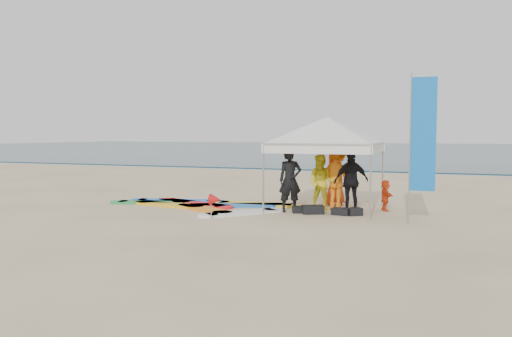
{
  "coord_description": "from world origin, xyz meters",
  "views": [
    {
      "loc": [
        4.32,
        -9.84,
        2.13
      ],
      "look_at": [
        -0.26,
        2.6,
        1.2
      ],
      "focal_mm": 35.0,
      "sensor_mm": 36.0,
      "label": 1
    }
  ],
  "objects": [
    {
      "name": "ground",
      "position": [
        0.0,
        0.0,
        0.0
      ],
      "size": [
        120.0,
        120.0,
        0.0
      ],
      "primitive_type": "plane",
      "color": "beige",
      "rests_on": "ground"
    },
    {
      "name": "person_seated",
      "position": [
        2.95,
        4.22,
        0.43
      ],
      "size": [
        0.49,
        0.83,
        0.86
      ],
      "primitive_type": "imported",
      "rotation": [
        0.0,
        0.0,
        1.89
      ],
      "color": "#E54114",
      "rests_on": "ground"
    },
    {
      "name": "marker_pennant",
      "position": [
        -0.87,
        1.34,
        0.49
      ],
      "size": [
        0.28,
        0.28,
        0.64
      ],
      "color": "#A5A5A8",
      "rests_on": "ground"
    },
    {
      "name": "canopy_tent",
      "position": [
        1.36,
        3.9,
        2.58
      ],
      "size": [
        3.93,
        3.93,
        2.97
      ],
      "color": "#A5A5A8",
      "rests_on": "ground"
    },
    {
      "name": "person_black_a",
      "position": [
        0.53,
        3.13,
        0.86
      ],
      "size": [
        0.75,
        0.68,
        1.73
      ],
      "primitive_type": "imported",
      "rotation": [
        0.0,
        0.0,
        0.53
      ],
      "color": "black",
      "rests_on": "ground"
    },
    {
      "name": "person_orange_b",
      "position": [
        1.42,
        4.85,
        0.8
      ],
      "size": [
        0.93,
        0.85,
        1.6
      ],
      "primitive_type": "imported",
      "rotation": [
        0.0,
        0.0,
        3.7
      ],
      "color": "red",
      "rests_on": "ground"
    },
    {
      "name": "person_black_b",
      "position": [
        2.09,
        3.72,
        0.84
      ],
      "size": [
        1.05,
        0.9,
        1.69
      ],
      "primitive_type": "imported",
      "rotation": [
        0.0,
        0.0,
        3.74
      ],
      "color": "black",
      "rests_on": "ground"
    },
    {
      "name": "gear_pile",
      "position": [
        1.43,
        3.08,
        0.1
      ],
      "size": [
        1.95,
        0.65,
        0.22
      ],
      "color": "black",
      "rests_on": "ground"
    },
    {
      "name": "feather_flag",
      "position": [
        3.94,
        2.25,
        2.07
      ],
      "size": [
        0.59,
        0.04,
        3.52
      ],
      "color": "#A5A5A8",
      "rests_on": "ground"
    },
    {
      "name": "shoreline_foam",
      "position": [
        0.0,
        18.2,
        0.0
      ],
      "size": [
        160.0,
        1.2,
        0.01
      ],
      "primitive_type": "cube",
      "color": "silver",
      "rests_on": "ground"
    },
    {
      "name": "person_orange_a",
      "position": [
        1.66,
        3.97,
        0.93
      ],
      "size": [
        1.39,
        1.16,
        1.87
      ],
      "primitive_type": "imported",
      "rotation": [
        0.0,
        0.0,
        2.68
      ],
      "color": "orange",
      "rests_on": "ground"
    },
    {
      "name": "person_yellow",
      "position": [
        1.25,
        3.77,
        0.78
      ],
      "size": [
        0.79,
        0.64,
        1.55
      ],
      "primitive_type": "imported",
      "rotation": [
        0.0,
        0.0,
        -0.07
      ],
      "color": "yellow",
      "rests_on": "ground"
    },
    {
      "name": "ocean",
      "position": [
        0.0,
        60.0,
        0.04
      ],
      "size": [
        160.0,
        84.0,
        0.08
      ],
      "primitive_type": "cube",
      "color": "#0C2633",
      "rests_on": "ground"
    },
    {
      "name": "surfboard_spread",
      "position": [
        -2.16,
        3.28,
        0.03
      ],
      "size": [
        5.27,
        2.91,
        0.07
      ],
      "color": "blue",
      "rests_on": "ground"
    }
  ]
}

